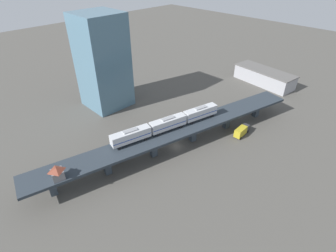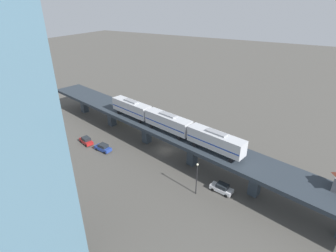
{
  "view_description": "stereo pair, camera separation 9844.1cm",
  "coord_description": "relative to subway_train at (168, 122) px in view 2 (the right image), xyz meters",
  "views": [
    {
      "loc": [
        46.28,
        -49.7,
        53.1
      ],
      "look_at": [
        -1.9,
        -2.0,
        8.06
      ],
      "focal_mm": 28.0,
      "sensor_mm": 36.0,
      "label": 1
    },
    {
      "loc": [
        -47.86,
        -28.27,
        33.9
      ],
      "look_at": [
        -1.9,
        -2.0,
        8.06
      ],
      "focal_mm": 28.0,
      "sensor_mm": 36.0,
      "label": 2
    }
  ],
  "objects": [
    {
      "name": "ground_plane",
      "position": [
        1.9,
        2.0,
        -9.1
      ],
      "size": [
        400.0,
        400.0,
        0.0
      ],
      "primitive_type": "plane",
      "color": "#4C4944"
    },
    {
      "name": "subway_train",
      "position": [
        0.0,
        0.0,
        0.0
      ],
      "size": [
        11.12,
        36.87,
        4.45
      ],
      "color": "silver",
      "rests_on": "elevated_viaduct"
    },
    {
      "name": "delivery_truck",
      "position": [
        13.31,
        22.69,
        -7.34
      ],
      "size": [
        2.76,
        7.33,
        3.2
      ],
      "color": "#333338",
      "rests_on": "ground"
    },
    {
      "name": "street_lamp",
      "position": [
        -8.84,
        -11.23,
        -5.0
      ],
      "size": [
        0.44,
        0.44,
        6.94
      ],
      "color": "black",
      "rests_on": "ground"
    },
    {
      "name": "street_car_red",
      "position": [
        -5.23,
        21.33,
        -8.17
      ],
      "size": [
        3.03,
        4.74,
        1.89
      ],
      "color": "#AD1E1E",
      "rests_on": "ground"
    },
    {
      "name": "street_car_white",
      "position": [
        -5.94,
        -15.35,
        -8.17
      ],
      "size": [
        2.45,
        4.62,
        1.89
      ],
      "color": "silver",
      "rests_on": "ground"
    },
    {
      "name": "elevated_viaduct",
      "position": [
        1.87,
        1.85,
        -3.44
      ],
      "size": [
        28.95,
        91.52,
        6.56
      ],
      "color": "#283039",
      "rests_on": "ground"
    },
    {
      "name": "street_car_blue",
      "position": [
        -5.76,
        15.1,
        -8.17
      ],
      "size": [
        2.26,
        4.55,
        1.89
      ],
      "color": "#233D93",
      "rests_on": "ground"
    }
  ]
}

